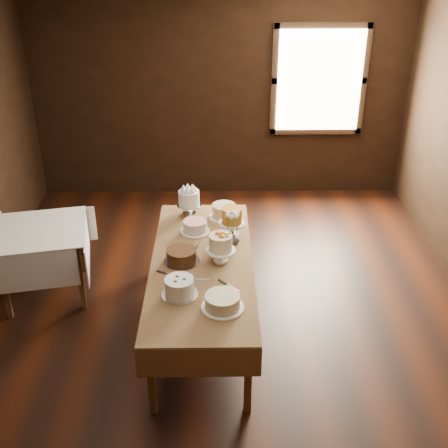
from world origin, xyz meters
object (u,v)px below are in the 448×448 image
cake_meringue (189,203)px  cake_server_c (198,244)px  side_table (41,237)px  cake_server_e (173,276)px  cake_chocolate (182,256)px  cake_server_b (233,288)px  cake_caramel (232,223)px  cake_server_a (204,279)px  cake_speckled (224,211)px  flower_vase (232,239)px  cake_cream (222,302)px  display_table (202,267)px  cake_lattice (195,227)px  cake_server_d (227,247)px  cake_swirl (180,288)px  cake_flowers (221,249)px

cake_meringue → cake_server_c: cake_meringue is taller
side_table → cake_server_e: (1.36, -0.81, 0.06)m
cake_chocolate → cake_server_b: size_ratio=1.35×
side_table → cake_meringue: size_ratio=3.78×
cake_meringue → cake_caramel: cake_caramel is taller
cake_server_e → cake_server_a: bearing=15.6°
cake_speckled → cake_chocolate: 0.95m
cake_server_c → flower_vase: 0.33m
cake_meringue → cake_server_c: 0.66m
cake_server_c → cake_server_e: (-0.20, -0.53, 0.00)m
cake_cream → cake_server_c: 1.01m
cake_meringue → cake_chocolate: (-0.03, -0.94, -0.06)m
display_table → cake_server_c: 0.31m
cake_lattice → cake_server_b: size_ratio=1.21×
display_table → cake_server_d: (0.23, 0.25, 0.06)m
cake_swirl → cake_server_e: 0.29m
cake_speckled → cake_caramel: 0.39m
cake_meringue → cake_server_d: (0.38, -0.69, -0.12)m
side_table → cake_lattice: cake_lattice is taller
cake_swirl → cake_server_b: bearing=11.8°
cake_flowers → cake_server_d: cake_flowers is taller
cake_speckled → cake_flowers: (-0.04, -0.86, 0.05)m
cake_server_c → flower_vase: (0.32, -0.01, 0.07)m
cake_lattice → cake_server_b: cake_lattice is taller
display_table → cake_server_e: (-0.24, -0.23, 0.06)m
cake_chocolate → cake_server_c: (0.14, 0.30, -0.06)m
cake_swirl → cake_cream: 0.39m
cake_server_c → cake_server_e: size_ratio=1.00×
display_table → cake_speckled: bearing=76.2°
cake_speckled → cake_meringue: bearing=168.1°
display_table → cake_cream: cake_cream is taller
cake_server_d → cake_caramel: bearing=44.4°
cake_cream → cake_swirl: bearing=152.2°
cake_chocolate → cake_server_d: (0.41, 0.25, -0.06)m
cake_server_c → cake_server_e: 0.57m
side_table → cake_server_d: (1.84, -0.33, 0.06)m
cake_speckled → cake_flowers: cake_flowers is taller
cake_chocolate → cake_server_b: (0.44, -0.42, -0.06)m
cake_speckled → cake_lattice: cake_speckled is taller
cake_caramel → cake_lattice: bearing=169.4°
cake_server_d → cake_server_e: (-0.48, -0.48, 0.00)m
side_table → cake_swirl: bearing=-37.1°
cake_server_b → flower_vase: (0.02, 0.71, 0.07)m
cake_caramel → cake_chocolate: cake_caramel is taller
cake_speckled → cake_server_a: cake_speckled is taller
display_table → cake_speckled: size_ratio=7.58×
display_table → cake_flowers: 0.24m
side_table → cake_server_d: size_ratio=4.33×
cake_speckled → cake_server_c: 0.62m
cake_chocolate → cake_server_d: bearing=31.0°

